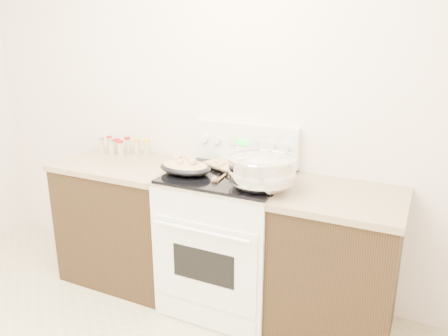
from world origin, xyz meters
The scene contains 9 objects.
counter_left centered at (-0.48, 1.43, 0.46)m, with size 0.93×0.67×0.92m.
counter_right centered at (1.08, 1.43, 0.46)m, with size 0.73×0.67×0.92m.
kitchen_range centered at (0.35, 1.42, 0.49)m, with size 0.78×0.73×1.22m.
mixing_bowl centered at (0.63, 1.30, 1.04)m, with size 0.45×0.45×0.24m.
roasting_pan centered at (0.10, 1.31, 0.99)m, with size 0.37×0.27×0.11m.
baking_sheet centered at (0.32, 1.55, 0.96)m, with size 0.45×0.39×0.06m.
wooden_spoon centered at (0.35, 1.29, 0.95)m, with size 0.05×0.25×0.04m.
blue_ladle centered at (0.66, 1.22, 0.98)m, with size 0.13×0.26×0.10m.
spice_jars centered at (-0.63, 1.60, 0.98)m, with size 0.40×0.15×0.13m.
Camera 1 is at (1.50, -0.99, 1.81)m, focal length 35.00 mm.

